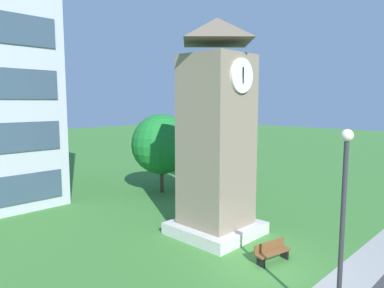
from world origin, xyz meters
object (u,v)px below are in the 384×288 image
tree_by_building (161,144)px  park_bench (272,252)px  clock_tower (216,140)px  street_lamp (343,211)px  tree_streetside (198,140)px

tree_by_building → park_bench: bearing=-109.9°
clock_tower → street_lamp: (-3.61, -7.89, -1.17)m
clock_tower → tree_by_building: clock_tower is taller
tree_streetside → tree_by_building: bearing=-173.1°
park_bench → tree_by_building: tree_by_building is taller
park_bench → street_lamp: size_ratio=0.30×
tree_by_building → tree_streetside: bearing=6.9°
tree_by_building → street_lamp: bearing=-113.9°
street_lamp → tree_streetside: (12.00, 17.11, -0.12)m
tree_by_building → clock_tower: bearing=-113.3°
clock_tower → park_bench: bearing=-101.8°
street_lamp → tree_streetside: bearing=55.0°
park_bench → street_lamp: 5.88m
street_lamp → tree_by_building: street_lamp is taller
street_lamp → tree_by_building: bearing=66.1°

